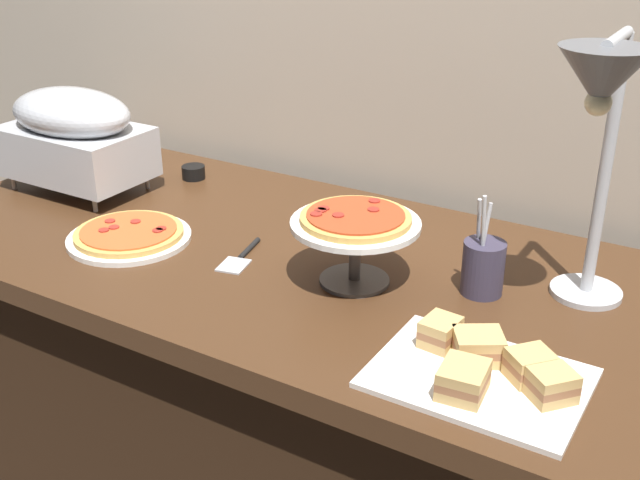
{
  "coord_description": "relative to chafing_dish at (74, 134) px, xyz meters",
  "views": [
    {
      "loc": [
        0.85,
        -1.31,
        1.51
      ],
      "look_at": [
        0.06,
        0.0,
        0.81
      ],
      "focal_mm": 44.09,
      "sensor_mm": 36.0,
      "label": 1
    }
  ],
  "objects": [
    {
      "name": "buffet_table",
      "position": [
        0.72,
        -0.04,
        -0.53
      ],
      "size": [
        1.9,
        0.84,
        0.76
      ],
      "color": "#422816",
      "rests_on": "ground_plane"
    },
    {
      "name": "sandwich_platter",
      "position": [
        1.23,
        -0.29,
        -0.13
      ],
      "size": [
        0.35,
        0.25,
        0.06
      ],
      "color": "white",
      "rests_on": "buffet_table"
    },
    {
      "name": "pizza_plate_center",
      "position": [
        0.88,
        -0.09,
        -0.03
      ],
      "size": [
        0.26,
        0.26,
        0.15
      ],
      "color": "#595B60",
      "rests_on": "buffet_table"
    },
    {
      "name": "back_wall",
      "position": [
        0.72,
        0.46,
        0.29
      ],
      "size": [
        4.4,
        0.04,
        2.4
      ],
      "primitive_type": "cube",
      "color": "#B7A893",
      "rests_on": "ground_plane"
    },
    {
      "name": "pizza_plate_front",
      "position": [
        0.34,
        -0.18,
        -0.14
      ],
      "size": [
        0.28,
        0.28,
        0.03
      ],
      "color": "white",
      "rests_on": "buffet_table"
    },
    {
      "name": "heat_lamp",
      "position": [
        1.31,
        -0.02,
        0.26
      ],
      "size": [
        0.15,
        0.3,
        0.53
      ],
      "color": "#B7BABF",
      "rests_on": "buffet_table"
    },
    {
      "name": "utensil_holder",
      "position": [
        1.12,
        0.0,
        -0.09
      ],
      "size": [
        0.08,
        0.08,
        0.22
      ],
      "color": "#383347",
      "rests_on": "buffet_table"
    },
    {
      "name": "chafing_dish",
      "position": [
        0.0,
        0.0,
        0.0
      ],
      "size": [
        0.38,
        0.24,
        0.27
      ],
      "color": "#B7BABF",
      "rests_on": "buffet_table"
    },
    {
      "name": "serving_spatula",
      "position": [
        0.62,
        -0.12,
        -0.15
      ],
      "size": [
        0.07,
        0.17,
        0.01
      ],
      "color": "#B7BABF",
      "rests_on": "buffet_table"
    },
    {
      "name": "sauce_cup_near",
      "position": [
        0.21,
        0.22,
        -0.13
      ],
      "size": [
        0.06,
        0.06,
        0.04
      ],
      "color": "black",
      "rests_on": "buffet_table"
    }
  ]
}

